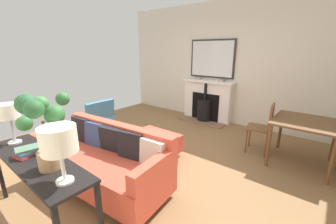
# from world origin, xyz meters

# --- Properties ---
(ground_plane) EXTENTS (5.19, 5.72, 0.01)m
(ground_plane) POSITION_xyz_m (0.00, 0.00, -0.00)
(ground_plane) COLOR olive
(wall_left) EXTENTS (0.12, 5.72, 2.86)m
(wall_left) POSITION_xyz_m (-2.59, 0.00, 1.43)
(wall_left) COLOR beige
(wall_left) RESTS_ON ground
(fireplace) EXTENTS (0.62, 1.34, 1.03)m
(fireplace) POSITION_xyz_m (-2.36, -0.26, 0.46)
(fireplace) COLOR brown
(fireplace) RESTS_ON ground
(mirror_over_mantel) EXTENTS (0.04, 1.17, 0.92)m
(mirror_over_mantel) POSITION_xyz_m (-2.50, -0.26, 1.55)
(mirror_over_mantel) COLOR #2D2823
(mantel_bowl_near) EXTENTS (0.13, 0.13, 0.05)m
(mantel_bowl_near) POSITION_xyz_m (-2.41, -0.57, 1.06)
(mantel_bowl_near) COLOR #9E9384
(mantel_bowl_near) RESTS_ON fireplace
(mantel_bowl_far) EXTENTS (0.14, 0.14, 0.05)m
(mantel_bowl_far) POSITION_xyz_m (-2.41, 0.06, 1.06)
(mantel_bowl_far) COLOR #9E9384
(mantel_bowl_far) RESTS_ON fireplace
(sofa) EXTENTS (0.96, 1.90, 0.80)m
(sofa) POSITION_xyz_m (0.94, 0.04, 0.37)
(sofa) COLOR #B2B2B7
(sofa) RESTS_ON ground
(ottoman) EXTENTS (0.61, 0.80, 0.38)m
(ottoman) POSITION_xyz_m (-0.08, -0.01, 0.24)
(ottoman) COLOR #B2B2B7
(ottoman) RESTS_ON ground
(armchair_accent) EXTENTS (0.69, 0.60, 0.81)m
(armchair_accent) POSITION_xyz_m (0.10, -1.41, 0.47)
(armchair_accent) COLOR brown
(armchair_accent) RESTS_ON ground
(console_table) EXTENTS (0.41, 1.59, 0.72)m
(console_table) POSITION_xyz_m (1.71, 0.05, 0.64)
(console_table) COLOR black
(console_table) RESTS_ON ground
(table_lamp_near_end) EXTENTS (0.23, 0.23, 0.47)m
(table_lamp_near_end) POSITION_xyz_m (1.71, -0.55, 1.09)
(table_lamp_near_end) COLOR #B2B2B7
(table_lamp_near_end) RESTS_ON console_table
(table_lamp_far_end) EXTENTS (0.28, 0.28, 0.48)m
(table_lamp_far_end) POSITION_xyz_m (1.71, 0.64, 1.09)
(table_lamp_far_end) COLOR white
(table_lamp_far_end) RESTS_ON console_table
(potted_plant) EXTENTS (0.45, 0.50, 0.69)m
(potted_plant) POSITION_xyz_m (1.69, 0.34, 1.17)
(potted_plant) COLOR #99704C
(potted_plant) RESTS_ON console_table
(book_stack) EXTENTS (0.30, 0.22, 0.09)m
(book_stack) POSITION_xyz_m (1.71, -0.11, 0.77)
(book_stack) COLOR #B23833
(book_stack) RESTS_ON console_table
(dining_table) EXTENTS (0.90, 0.88, 0.72)m
(dining_table) POSITION_xyz_m (-1.34, 1.98, 0.63)
(dining_table) COLOR brown
(dining_table) RESTS_ON ground
(dining_chair_near_fireplace) EXTENTS (0.45, 0.45, 0.89)m
(dining_chair_near_fireplace) POSITION_xyz_m (-1.35, 1.40, 0.53)
(dining_chair_near_fireplace) COLOR brown
(dining_chair_near_fireplace) RESTS_ON ground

